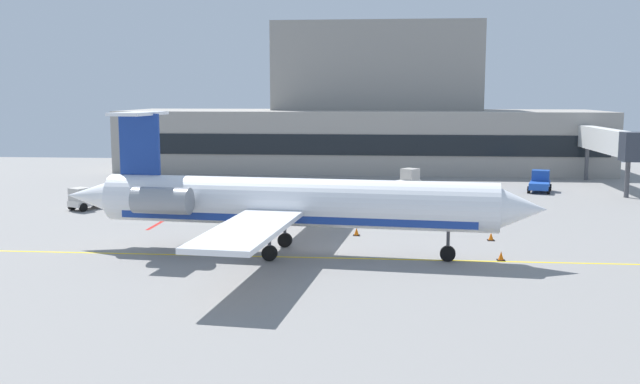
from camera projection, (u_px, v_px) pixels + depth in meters
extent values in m
cube|color=gray|center=(319.00, 251.00, 43.92)|extent=(120.00, 120.00, 0.10)
cube|color=yellow|center=(316.00, 258.00, 41.95)|extent=(108.00, 0.24, 0.01)
cube|color=red|center=(164.00, 220.00, 54.30)|extent=(0.30, 8.00, 0.01)
cube|color=gray|center=(361.00, 140.00, 90.47)|extent=(59.89, 15.63, 7.52)
cube|color=gray|center=(377.00, 67.00, 92.85)|extent=(26.66, 10.94, 11.19)
cube|color=black|center=(358.00, 145.00, 82.72)|extent=(57.49, 0.12, 2.44)
cube|color=silver|center=(606.00, 140.00, 72.49)|extent=(1.40, 15.80, 2.40)
cube|color=#2D333D|center=(636.00, 147.00, 63.81)|extent=(2.40, 2.00, 2.64)
cylinder|color=#4C4C51|center=(587.00, 164.00, 79.22)|extent=(0.44, 0.44, 3.68)
cylinder|color=#4C4C51|center=(627.00, 178.00, 65.91)|extent=(0.44, 0.44, 3.68)
cylinder|color=white|center=(296.00, 202.00, 42.31)|extent=(23.88, 5.25, 2.88)
cube|color=navy|center=(296.00, 215.00, 42.42)|extent=(21.49, 4.73, 0.52)
cone|color=white|center=(518.00, 209.00, 39.88)|extent=(3.44, 3.13, 2.82)
cone|color=white|center=(95.00, 196.00, 44.80)|extent=(3.97, 2.81, 2.45)
cube|color=white|center=(305.00, 193.00, 49.17)|extent=(4.45, 11.00, 0.28)
cube|color=white|center=(248.00, 230.00, 35.95)|extent=(4.45, 11.00, 0.28)
cylinder|color=gray|center=(191.00, 190.00, 45.93)|extent=(3.60, 1.92, 1.58)
cylinder|color=gray|center=(162.00, 201.00, 41.51)|extent=(3.60, 1.92, 1.58)
cube|color=navy|center=(140.00, 144.00, 43.74)|extent=(2.60, 0.50, 3.78)
cube|color=white|center=(138.00, 114.00, 43.47)|extent=(2.47, 4.79, 0.20)
cylinder|color=#3F3F44|center=(448.00, 239.00, 40.87)|extent=(0.20, 0.20, 1.32)
cylinder|color=black|center=(448.00, 254.00, 40.99)|extent=(0.93, 0.44, 0.90)
cylinder|color=#3F3F44|center=(285.00, 226.00, 44.62)|extent=(0.20, 0.20, 1.32)
cylinder|color=black|center=(285.00, 240.00, 44.74)|extent=(0.93, 0.44, 0.90)
cylinder|color=#3F3F44|center=(269.00, 238.00, 40.98)|extent=(0.20, 0.20, 1.32)
cylinder|color=black|center=(270.00, 253.00, 41.10)|extent=(0.93, 0.44, 0.90)
cube|color=silver|center=(89.00, 202.00, 59.48)|extent=(2.73, 3.55, 0.54)
cube|color=#B8B1A9|center=(79.00, 194.00, 58.60)|extent=(1.72, 1.74, 1.01)
cylinder|color=black|center=(83.00, 207.00, 58.19)|extent=(0.57, 0.75, 0.70)
cylinder|color=black|center=(72.00, 206.00, 58.92)|extent=(0.57, 0.75, 0.70)
cylinder|color=black|center=(105.00, 204.00, 60.11)|extent=(0.57, 0.75, 0.70)
cylinder|color=black|center=(94.00, 202.00, 60.85)|extent=(0.57, 0.75, 0.70)
cube|color=#1E4CB2|center=(540.00, 185.00, 69.68)|extent=(2.72, 3.94, 0.67)
cube|color=#1A4197|center=(541.00, 175.00, 70.49)|extent=(1.98, 1.82, 1.06)
cylinder|color=black|center=(531.00, 187.00, 71.21)|extent=(0.46, 0.75, 0.70)
cylinder|color=black|center=(550.00, 187.00, 70.57)|extent=(0.46, 0.75, 0.70)
cylinder|color=black|center=(529.00, 190.00, 68.89)|extent=(0.46, 0.75, 0.70)
cylinder|color=black|center=(549.00, 191.00, 68.25)|extent=(0.46, 0.75, 0.70)
cube|color=silver|center=(404.00, 183.00, 71.73)|extent=(3.55, 3.97, 0.52)
cube|color=#B8B1A9|center=(410.00, 174.00, 72.39)|extent=(2.05, 2.07, 1.16)
cylinder|color=black|center=(405.00, 184.00, 73.27)|extent=(0.65, 0.73, 0.70)
cylinder|color=black|center=(418.00, 185.00, 72.21)|extent=(0.65, 0.73, 0.70)
cylinder|color=black|center=(390.00, 186.00, 71.33)|extent=(0.65, 0.73, 0.70)
cylinder|color=black|center=(403.00, 188.00, 70.27)|extent=(0.65, 0.73, 0.70)
cone|color=orange|center=(501.00, 256.00, 41.21)|extent=(0.36, 0.36, 0.55)
cube|color=black|center=(501.00, 260.00, 41.24)|extent=(0.47, 0.47, 0.04)
cone|color=orange|center=(357.00, 232.00, 48.43)|extent=(0.36, 0.36, 0.55)
cube|color=black|center=(356.00, 235.00, 48.46)|extent=(0.47, 0.47, 0.04)
cone|color=orange|center=(491.00, 236.00, 46.80)|extent=(0.36, 0.36, 0.55)
cube|color=black|center=(491.00, 240.00, 46.83)|extent=(0.47, 0.47, 0.04)
cone|color=orange|center=(432.00, 226.00, 50.34)|extent=(0.36, 0.36, 0.55)
cube|color=black|center=(432.00, 230.00, 50.38)|extent=(0.47, 0.47, 0.04)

